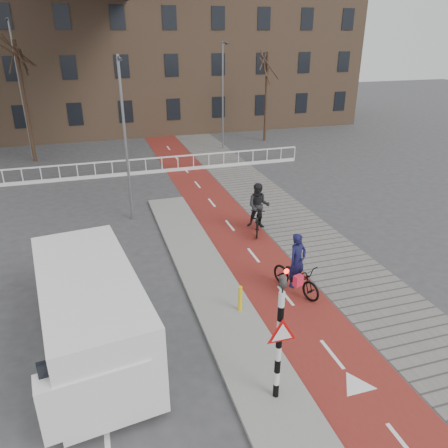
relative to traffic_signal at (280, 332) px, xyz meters
name	(u,v)px	position (x,y,z in m)	size (l,w,h in m)	color
ground	(267,342)	(0.60, 2.02, -1.99)	(120.00, 120.00, 0.00)	#38383A
bike_lane	(217,210)	(2.10, 12.02, -1.98)	(2.50, 60.00, 0.01)	maroon
sidewalk	(270,204)	(4.90, 12.02, -1.98)	(3.00, 60.00, 0.01)	slate
curb_island	(206,275)	(-0.10, 6.02, -1.93)	(1.80, 16.00, 0.12)	gray
traffic_signal	(280,332)	(0.00, 0.00, 0.00)	(0.80, 0.80, 3.68)	black
bollard	(240,299)	(0.33, 3.55, -1.45)	(0.12, 0.12, 0.84)	yellow
cyclist_near	(296,273)	(2.51, 4.16, -1.27)	(1.38, 2.17, 2.12)	black
cyclist_far	(258,213)	(3.05, 9.00, -1.07)	(1.40, 2.15, 2.21)	black
van	(92,314)	(-3.98, 2.93, -0.69)	(3.01, 5.98, 2.47)	white
railing	(78,175)	(-4.40, 19.02, -1.68)	(28.00, 0.10, 0.99)	silver
townhouse_row	(90,34)	(-2.40, 34.02, 5.82)	(46.00, 10.00, 15.90)	#7F6047
tree_mid	(25,104)	(-7.17, 24.13, 1.81)	(0.24, 0.24, 7.60)	#312115
tree_right	(266,98)	(9.96, 25.22, 1.34)	(0.21, 0.21, 6.66)	#312115
streetlight_near	(126,143)	(-2.01, 12.10, 1.61)	(0.12, 0.12, 7.20)	slate
streetlight_left	(21,92)	(-7.38, 24.93, 2.42)	(0.12, 0.12, 8.82)	slate
streetlight_right	(223,97)	(5.97, 23.70, 1.73)	(0.12, 0.12, 7.45)	slate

